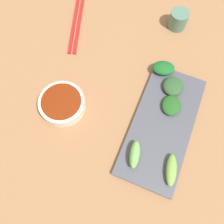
# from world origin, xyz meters

# --- Properties ---
(tabletop) EXTENTS (2.10, 2.10, 0.02)m
(tabletop) POSITION_xyz_m (0.00, 0.00, 0.01)
(tabletop) COLOR #946645
(tabletop) RESTS_ON ground
(sauce_bowl) EXTENTS (0.12, 0.12, 0.04)m
(sauce_bowl) POSITION_xyz_m (-0.14, -0.04, 0.04)
(sauce_bowl) COLOR silver
(sauce_bowl) RESTS_ON tabletop
(serving_plate) EXTENTS (0.15, 0.34, 0.01)m
(serving_plate) POSITION_xyz_m (0.13, 0.01, 0.03)
(serving_plate) COLOR #474854
(serving_plate) RESTS_ON tabletop
(broccoli_leafy_0) EXTENTS (0.06, 0.07, 0.02)m
(broccoli_leafy_0) POSITION_xyz_m (0.14, 0.07, 0.04)
(broccoli_leafy_0) COLOR #20531E
(broccoli_leafy_0) RESTS_ON serving_plate
(broccoli_leafy_1) EXTENTS (0.06, 0.07, 0.02)m
(broccoli_leafy_1) POSITION_xyz_m (0.13, 0.13, 0.04)
(broccoli_leafy_1) COLOR #2B4E2A
(broccoli_leafy_1) RESTS_ON serving_plate
(broccoli_stalk_2) EXTENTS (0.04, 0.08, 0.02)m
(broccoli_stalk_2) POSITION_xyz_m (0.19, -0.09, 0.04)
(broccoli_stalk_2) COLOR #6EA143
(broccoli_stalk_2) RESTS_ON serving_plate
(broccoli_stalk_3) EXTENTS (0.04, 0.07, 0.03)m
(broccoli_stalk_3) POSITION_xyz_m (0.09, -0.09, 0.05)
(broccoli_stalk_3) COLOR #6BAE54
(broccoli_stalk_3) RESTS_ON serving_plate
(broccoli_leafy_4) EXTENTS (0.07, 0.06, 0.02)m
(broccoli_leafy_4) POSITION_xyz_m (0.08, 0.17, 0.04)
(broccoli_leafy_4) COLOR #185A25
(broccoli_leafy_4) RESTS_ON serving_plate
(chopsticks) EXTENTS (0.10, 0.23, 0.01)m
(chopsticks) POSITION_xyz_m (-0.23, 0.24, 0.02)
(chopsticks) COLOR red
(chopsticks) RESTS_ON tabletop
(tea_cup) EXTENTS (0.06, 0.06, 0.06)m
(tea_cup) POSITION_xyz_m (0.07, 0.36, 0.05)
(tea_cup) COLOR #4F7363
(tea_cup) RESTS_ON tabletop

